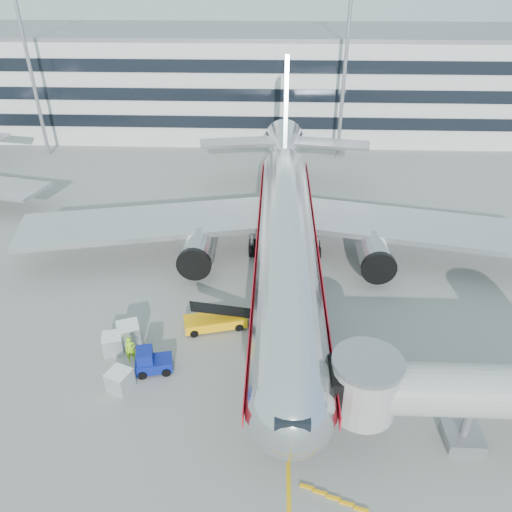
{
  "coord_description": "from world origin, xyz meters",
  "views": [
    {
      "loc": [
        -1.12,
        -28.67,
        25.01
      ],
      "look_at": [
        -2.53,
        6.62,
        4.0
      ],
      "focal_mm": 35.0,
      "sensor_mm": 36.0,
      "label": 1
    }
  ],
  "objects_px": {
    "main_jet": "(286,226)",
    "belt_loader": "(215,320)",
    "cargo_container_front": "(120,380)",
    "ramp_worker": "(130,349)",
    "cargo_container_left": "(113,343)",
    "baggage_tug": "(151,362)",
    "cargo_container_right": "(129,334)"
  },
  "relations": [
    {
      "from": "main_jet",
      "to": "belt_loader",
      "type": "bearing_deg",
      "value": -120.28
    },
    {
      "from": "ramp_worker",
      "to": "baggage_tug",
      "type": "bearing_deg",
      "value": -53.04
    },
    {
      "from": "cargo_container_right",
      "to": "baggage_tug",
      "type": "bearing_deg",
      "value": -50.96
    },
    {
      "from": "belt_loader",
      "to": "baggage_tug",
      "type": "xyz_separation_m",
      "value": [
        -3.93,
        -5.0,
        0.14
      ]
    },
    {
      "from": "belt_loader",
      "to": "ramp_worker",
      "type": "height_order",
      "value": "belt_loader"
    },
    {
      "from": "main_jet",
      "to": "belt_loader",
      "type": "height_order",
      "value": "main_jet"
    },
    {
      "from": "cargo_container_left",
      "to": "cargo_container_right",
      "type": "xyz_separation_m",
      "value": [
        0.92,
        0.99,
        0.1
      ]
    },
    {
      "from": "baggage_tug",
      "to": "cargo_container_left",
      "type": "bearing_deg",
      "value": 149.84
    },
    {
      "from": "ramp_worker",
      "to": "main_jet",
      "type": "bearing_deg",
      "value": 27.82
    },
    {
      "from": "baggage_tug",
      "to": "ramp_worker",
      "type": "height_order",
      "value": "ramp_worker"
    },
    {
      "from": "baggage_tug",
      "to": "belt_loader",
      "type": "bearing_deg",
      "value": 51.81
    },
    {
      "from": "belt_loader",
      "to": "cargo_container_left",
      "type": "height_order",
      "value": "belt_loader"
    },
    {
      "from": "cargo_container_left",
      "to": "ramp_worker",
      "type": "distance_m",
      "value": 1.82
    },
    {
      "from": "cargo_container_right",
      "to": "cargo_container_front",
      "type": "bearing_deg",
      "value": -82.57
    },
    {
      "from": "cargo_container_right",
      "to": "ramp_worker",
      "type": "distance_m",
      "value": 2.0
    },
    {
      "from": "main_jet",
      "to": "cargo_container_front",
      "type": "distance_m",
      "value": 20.12
    },
    {
      "from": "baggage_tug",
      "to": "cargo_container_right",
      "type": "distance_m",
      "value": 3.72
    },
    {
      "from": "baggage_tug",
      "to": "main_jet",
      "type": "bearing_deg",
      "value": 56.83
    },
    {
      "from": "cargo_container_front",
      "to": "baggage_tug",
      "type": "bearing_deg",
      "value": 46.01
    },
    {
      "from": "belt_loader",
      "to": "cargo_container_left",
      "type": "bearing_deg",
      "value": -156.7
    },
    {
      "from": "baggage_tug",
      "to": "ramp_worker",
      "type": "distance_m",
      "value": 1.99
    },
    {
      "from": "belt_loader",
      "to": "ramp_worker",
      "type": "distance_m",
      "value": 6.92
    },
    {
      "from": "cargo_container_right",
      "to": "ramp_worker",
      "type": "xyz_separation_m",
      "value": [
        0.64,
        -1.89,
        0.16
      ]
    },
    {
      "from": "baggage_tug",
      "to": "cargo_container_front",
      "type": "bearing_deg",
      "value": -133.99
    },
    {
      "from": "main_jet",
      "to": "ramp_worker",
      "type": "distance_m",
      "value": 17.86
    },
    {
      "from": "cargo_container_left",
      "to": "cargo_container_front",
      "type": "distance_m",
      "value": 4.0
    },
    {
      "from": "cargo_container_front",
      "to": "ramp_worker",
      "type": "xyz_separation_m",
      "value": [
        0.03,
        2.8,
        0.25
      ]
    },
    {
      "from": "main_jet",
      "to": "ramp_worker",
      "type": "xyz_separation_m",
      "value": [
        -11.2,
        -13.52,
        -3.22
      ]
    },
    {
      "from": "cargo_container_right",
      "to": "cargo_container_front",
      "type": "xyz_separation_m",
      "value": [
        0.61,
        -4.69,
        -0.09
      ]
    },
    {
      "from": "cargo_container_left",
      "to": "cargo_container_front",
      "type": "relative_size",
      "value": 0.92
    },
    {
      "from": "belt_loader",
      "to": "ramp_worker",
      "type": "relative_size",
      "value": 2.55
    },
    {
      "from": "belt_loader",
      "to": "cargo_container_front",
      "type": "relative_size",
      "value": 2.79
    }
  ]
}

